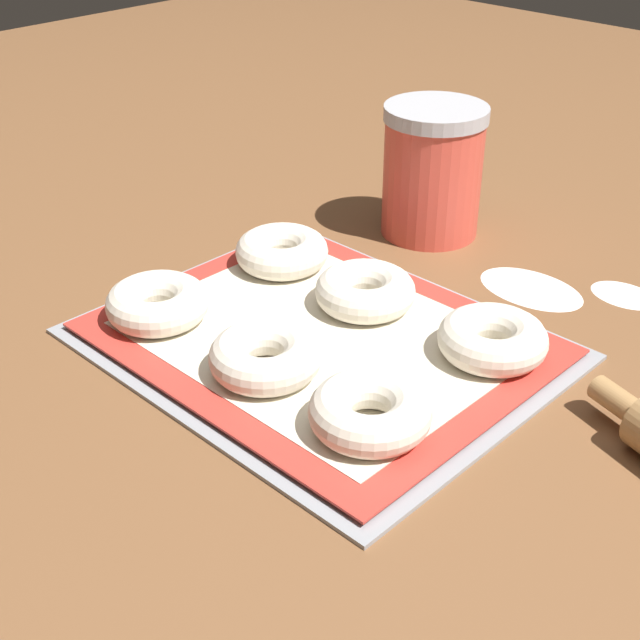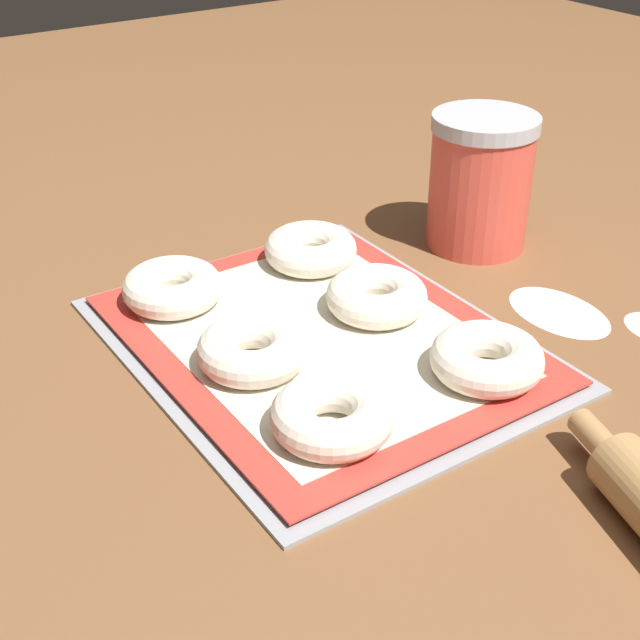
{
  "view_description": "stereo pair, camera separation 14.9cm",
  "coord_description": "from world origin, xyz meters",
  "px_view_note": "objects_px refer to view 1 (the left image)",
  "views": [
    {
      "loc": [
        0.49,
        -0.52,
        0.46
      ],
      "look_at": [
        -0.01,
        -0.01,
        0.03
      ],
      "focal_mm": 50.0,
      "sensor_mm": 36.0,
      "label": 1
    },
    {
      "loc": [
        0.58,
        -0.41,
        0.46
      ],
      "look_at": [
        -0.01,
        -0.01,
        0.03
      ],
      "focal_mm": 50.0,
      "sensor_mm": 36.0,
      "label": 2
    }
  ],
  "objects_px": {
    "flour_canister": "(432,171)",
    "bagel_back_center": "(365,291)",
    "bagel_back_right": "(493,339)",
    "bagel_back_left": "(282,251)",
    "bagel_front_right": "(370,412)",
    "baking_tray": "(320,342)",
    "bagel_front_left": "(157,303)",
    "bagel_front_center": "(262,354)"
  },
  "relations": [
    {
      "from": "flour_canister",
      "to": "bagel_back_center",
      "type": "bearing_deg",
      "value": -69.02
    },
    {
      "from": "bagel_back_right",
      "to": "bagel_back_left",
      "type": "bearing_deg",
      "value": -177.88
    },
    {
      "from": "bagel_front_right",
      "to": "bagel_back_left",
      "type": "height_order",
      "value": "same"
    },
    {
      "from": "baking_tray",
      "to": "bagel_front_left",
      "type": "xyz_separation_m",
      "value": [
        -0.13,
        -0.09,
        0.02
      ]
    },
    {
      "from": "bagel_front_center",
      "to": "bagel_front_right",
      "type": "distance_m",
      "value": 0.12
    },
    {
      "from": "bagel_front_left",
      "to": "bagel_back_right",
      "type": "height_order",
      "value": "same"
    },
    {
      "from": "bagel_front_right",
      "to": "bagel_back_right",
      "type": "relative_size",
      "value": 1.0
    },
    {
      "from": "bagel_front_right",
      "to": "flour_canister",
      "type": "height_order",
      "value": "flour_canister"
    },
    {
      "from": "baking_tray",
      "to": "flour_canister",
      "type": "distance_m",
      "value": 0.29
    },
    {
      "from": "bagel_back_left",
      "to": "bagel_back_right",
      "type": "bearing_deg",
      "value": 2.12
    },
    {
      "from": "bagel_back_center",
      "to": "flour_canister",
      "type": "bearing_deg",
      "value": 110.98
    },
    {
      "from": "bagel_front_left",
      "to": "bagel_front_center",
      "type": "relative_size",
      "value": 1.0
    },
    {
      "from": "baking_tray",
      "to": "bagel_back_center",
      "type": "relative_size",
      "value": 4.14
    },
    {
      "from": "baking_tray",
      "to": "flour_canister",
      "type": "xyz_separation_m",
      "value": [
        -0.08,
        0.27,
        0.07
      ]
    },
    {
      "from": "bagel_front_right",
      "to": "bagel_back_center",
      "type": "bearing_deg",
      "value": 132.82
    },
    {
      "from": "bagel_front_left",
      "to": "baking_tray",
      "type": "bearing_deg",
      "value": 32.75
    },
    {
      "from": "bagel_front_left",
      "to": "bagel_back_center",
      "type": "xyz_separation_m",
      "value": [
        0.13,
        0.16,
        0.0
      ]
    },
    {
      "from": "bagel_front_center",
      "to": "bagel_back_center",
      "type": "xyz_separation_m",
      "value": [
        -0.01,
        0.15,
        0.0
      ]
    },
    {
      "from": "bagel_front_center",
      "to": "bagel_back_left",
      "type": "bearing_deg",
      "value": 131.35
    },
    {
      "from": "bagel_front_left",
      "to": "bagel_back_left",
      "type": "xyz_separation_m",
      "value": [
        0.0,
        0.16,
        0.0
      ]
    },
    {
      "from": "flour_canister",
      "to": "bagel_back_left",
      "type": "bearing_deg",
      "value": -102.9
    },
    {
      "from": "bagel_front_left",
      "to": "flour_canister",
      "type": "relative_size",
      "value": 0.65
    },
    {
      "from": "bagel_back_center",
      "to": "bagel_back_right",
      "type": "bearing_deg",
      "value": 5.23
    },
    {
      "from": "bagel_front_left",
      "to": "bagel_back_left",
      "type": "relative_size",
      "value": 1.0
    },
    {
      "from": "bagel_back_center",
      "to": "flour_canister",
      "type": "relative_size",
      "value": 0.65
    },
    {
      "from": "bagel_back_left",
      "to": "baking_tray",
      "type": "bearing_deg",
      "value": -29.94
    },
    {
      "from": "bagel_front_center",
      "to": "bagel_back_left",
      "type": "relative_size",
      "value": 1.0
    },
    {
      "from": "bagel_front_right",
      "to": "flour_canister",
      "type": "xyz_separation_m",
      "value": [
        -0.21,
        0.35,
        0.05
      ]
    },
    {
      "from": "baking_tray",
      "to": "bagel_back_right",
      "type": "height_order",
      "value": "bagel_back_right"
    },
    {
      "from": "bagel_front_center",
      "to": "bagel_back_right",
      "type": "bearing_deg",
      "value": 51.2
    },
    {
      "from": "baking_tray",
      "to": "bagel_front_right",
      "type": "bearing_deg",
      "value": -30.14
    },
    {
      "from": "baking_tray",
      "to": "bagel_front_left",
      "type": "bearing_deg",
      "value": -147.25
    },
    {
      "from": "baking_tray",
      "to": "bagel_front_left",
      "type": "relative_size",
      "value": 4.14
    },
    {
      "from": "bagel_front_left",
      "to": "bagel_front_center",
      "type": "xyz_separation_m",
      "value": [
        0.14,
        0.01,
        0.0
      ]
    },
    {
      "from": "bagel_front_left",
      "to": "bagel_back_center",
      "type": "height_order",
      "value": "same"
    },
    {
      "from": "bagel_back_left",
      "to": "bagel_front_center",
      "type": "bearing_deg",
      "value": -48.65
    },
    {
      "from": "baking_tray",
      "to": "bagel_back_center",
      "type": "distance_m",
      "value": 0.08
    },
    {
      "from": "bagel_front_center",
      "to": "bagel_back_right",
      "type": "distance_m",
      "value": 0.21
    },
    {
      "from": "bagel_back_left",
      "to": "bagel_back_right",
      "type": "distance_m",
      "value": 0.27
    },
    {
      "from": "bagel_back_center",
      "to": "flour_canister",
      "type": "distance_m",
      "value": 0.22
    },
    {
      "from": "bagel_back_left",
      "to": "flour_canister",
      "type": "bearing_deg",
      "value": 77.1
    },
    {
      "from": "baking_tray",
      "to": "bagel_back_left",
      "type": "height_order",
      "value": "bagel_back_left"
    }
  ]
}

